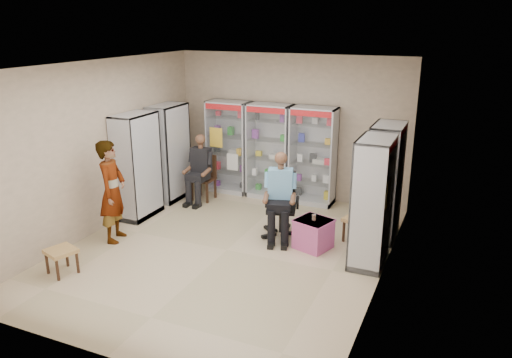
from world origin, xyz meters
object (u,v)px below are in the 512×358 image
at_px(cabinet_back_mid, 270,151).
at_px(cabinet_back_right, 313,156).
at_px(cabinet_left_far, 169,153).
at_px(cabinet_back_left, 229,147).
at_px(pink_trunk, 313,234).
at_px(woven_stool_b, 62,261).
at_px(wooden_chair, 203,178).
at_px(cabinet_left_near, 137,166).
at_px(cabinet_right_near, 372,203).
at_px(seated_shopkeeper, 280,198).
at_px(woven_stool_a, 358,229).
at_px(cabinet_right_far, 385,182).
at_px(office_chair, 281,205).
at_px(standing_man, 112,191).

relative_size(cabinet_back_mid, cabinet_back_right, 1.00).
distance_m(cabinet_back_right, cabinet_left_far, 2.98).
xyz_separation_m(cabinet_back_left, cabinet_back_right, (1.90, 0.00, 0.00)).
height_order(pink_trunk, woven_stool_b, pink_trunk).
bearing_deg(wooden_chair, cabinet_left_near, -117.61).
relative_size(wooden_chair, pink_trunk, 1.81).
relative_size(cabinet_right_near, cabinet_left_near, 1.00).
relative_size(cabinet_left_near, pink_trunk, 3.85).
bearing_deg(seated_shopkeeper, woven_stool_b, -150.47).
height_order(cabinet_back_right, woven_stool_a, cabinet_back_right).
height_order(wooden_chair, woven_stool_b, wooden_chair).
distance_m(cabinet_back_right, cabinet_right_far, 1.98).
relative_size(wooden_chair, woven_stool_a, 2.17).
xyz_separation_m(cabinet_left_near, office_chair, (2.84, 0.22, -0.43)).
bearing_deg(woven_stool_a, cabinet_back_right, 130.82).
bearing_deg(cabinet_back_mid, wooden_chair, -148.69).
bearing_deg(cabinet_right_near, pink_trunk, 80.62).
height_order(cabinet_right_near, wooden_chair, cabinet_right_near).
xyz_separation_m(cabinet_back_mid, wooden_chair, (-1.20, -0.73, -0.53)).
bearing_deg(cabinet_right_far, wooden_chair, 83.96).
relative_size(cabinet_right_far, seated_shopkeeper, 1.39).
xyz_separation_m(cabinet_back_right, pink_trunk, (0.68, -2.07, -0.75)).
distance_m(cabinet_right_near, cabinet_left_near, 4.46).
height_order(cabinet_back_right, office_chair, cabinet_back_right).
bearing_deg(woven_stool_b, wooden_chair, 84.58).
height_order(cabinet_left_far, seated_shopkeeper, cabinet_left_far).
relative_size(cabinet_right_near, wooden_chair, 2.13).
relative_size(cabinet_right_far, woven_stool_b, 5.08).
bearing_deg(cabinet_left_near, cabinet_right_near, 87.43).
relative_size(cabinet_back_mid, cabinet_right_far, 1.00).
relative_size(cabinet_back_left, standing_man, 1.14).
relative_size(office_chair, standing_man, 0.64).
height_order(cabinet_left_far, standing_man, cabinet_left_far).
relative_size(woven_stool_a, standing_man, 0.25).
bearing_deg(cabinet_right_far, office_chair, 112.71).
bearing_deg(cabinet_back_right, cabinet_right_near, -53.84).
bearing_deg(cabinet_left_far, wooden_chair, 106.39).
relative_size(cabinet_left_far, office_chair, 1.77).
xyz_separation_m(cabinet_left_near, woven_stool_b, (0.33, -2.39, -0.80)).
height_order(cabinet_right_far, cabinet_left_far, same).
xyz_separation_m(cabinet_left_far, office_chair, (2.84, -0.88, -0.43)).
distance_m(cabinet_back_left, cabinet_right_near, 4.18).
relative_size(wooden_chair, standing_man, 0.53).
xyz_separation_m(wooden_chair, pink_trunk, (2.83, -1.34, -0.22)).
xyz_separation_m(wooden_chair, standing_man, (-0.40, -2.38, 0.41)).
bearing_deg(office_chair, woven_stool_a, -2.84).
bearing_deg(pink_trunk, cabinet_left_far, 161.97).
xyz_separation_m(cabinet_back_mid, cabinet_right_near, (2.58, -2.23, 0.00)).
xyz_separation_m(cabinet_right_far, standing_man, (-4.18, -1.98, -0.12)).
bearing_deg(standing_man, woven_stool_b, 165.60).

